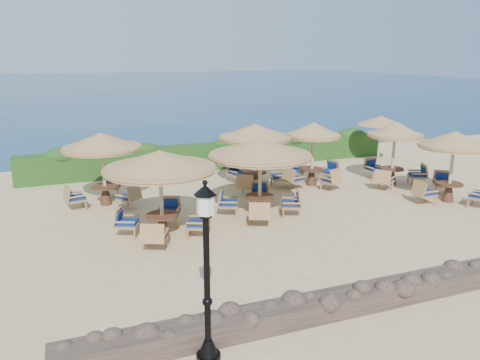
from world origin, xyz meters
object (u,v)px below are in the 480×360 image
cafe_set_2 (453,153)px  cafe_set_4 (255,142)px  extra_parasol (381,121)px  cafe_set_0 (160,174)px  lamp_post (207,283)px  cafe_set_1 (260,160)px  cafe_set_5 (313,147)px  cafe_set_6 (394,143)px  cafe_set_3 (102,153)px

cafe_set_2 → cafe_set_4: size_ratio=0.95×
extra_parasol → cafe_set_0: bearing=-154.4°
extra_parasol → lamp_post: bearing=-136.4°
lamp_post → cafe_set_1: (3.94, 6.90, 0.41)m
cafe_set_0 → cafe_set_1: 3.54m
cafe_set_2 → cafe_set_5: 5.29m
lamp_post → cafe_set_0: bearing=85.7°
cafe_set_5 → cafe_set_6: (3.19, -1.12, 0.12)m
lamp_post → cafe_set_1: 7.95m
cafe_set_2 → cafe_set_3: 12.70m
cafe_set_1 → cafe_set_3: (-4.78, 3.14, -0.05)m
lamp_post → cafe_set_6: 13.71m
cafe_set_0 → cafe_set_4: size_ratio=1.14×
cafe_set_2 → cafe_set_5: size_ratio=0.96×
cafe_set_2 → cafe_set_5: same height
cafe_set_0 → cafe_set_3: 4.05m
cafe_set_3 → cafe_set_5: (8.34, -0.35, -0.27)m
cafe_set_0 → cafe_set_1: size_ratio=0.97×
lamp_post → cafe_set_5: bearing=52.2°
lamp_post → extra_parasol: size_ratio=1.38×
cafe_set_3 → cafe_set_4: same height
cafe_set_6 → cafe_set_5: bearing=160.7°
extra_parasol → cafe_set_0: 13.45m
cafe_set_0 → cafe_set_3: same height
lamp_post → cafe_set_4: (5.09, 10.09, 0.38)m
cafe_set_1 → lamp_post: bearing=-119.7°
cafe_set_4 → extra_parasol: bearing=14.3°
cafe_set_3 → cafe_set_6: same height
lamp_post → cafe_set_3: bearing=94.8°
cafe_set_3 → cafe_set_0: bearing=-71.2°
cafe_set_2 → lamp_post: bearing=-152.3°
cafe_set_0 → cafe_set_1: same height
extra_parasol → cafe_set_3: (-13.44, -1.96, -0.26)m
cafe_set_1 → cafe_set_4: 3.40m
cafe_set_4 → cafe_set_5: same height
cafe_set_6 → cafe_set_3: bearing=172.7°
lamp_post → cafe_set_0: 6.23m
cafe_set_0 → cafe_set_6: bearing=13.0°
cafe_set_2 → cafe_set_1: bearing=171.8°
cafe_set_6 → cafe_set_4: bearing=164.7°
cafe_set_0 → cafe_set_6: size_ratio=1.21×
lamp_post → cafe_set_4: bearing=63.2°
extra_parasol → cafe_set_2: (-1.44, -6.14, -0.32)m
cafe_set_2 → cafe_set_3: same height
cafe_set_0 → cafe_set_2: 10.70m
cafe_set_3 → cafe_set_4: 5.93m
cafe_set_1 → cafe_set_4: (1.15, 3.20, -0.02)m
cafe_set_6 → cafe_set_1: bearing=-166.2°
cafe_set_3 → cafe_set_4: bearing=0.6°
cafe_set_2 → cafe_set_6: bearing=99.6°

